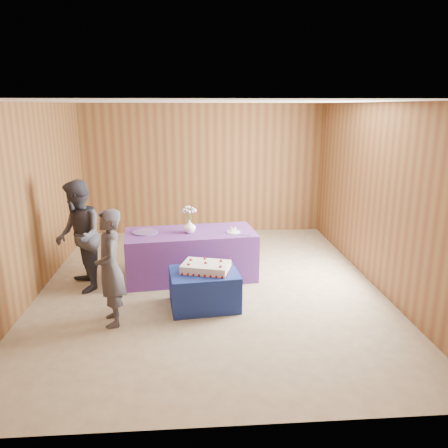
{
  "coord_description": "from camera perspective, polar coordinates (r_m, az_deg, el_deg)",
  "views": [
    {
      "loc": [
        -0.24,
        -6.13,
        2.66
      ],
      "look_at": [
        0.22,
        0.1,
        0.95
      ],
      "focal_mm": 35.0,
      "sensor_mm": 36.0,
      "label": 1
    }
  ],
  "objects": [
    {
      "name": "flower_spray",
      "position": [
        6.68,
        -4.57,
        1.75
      ],
      "size": [
        0.23,
        0.23,
        0.18
      ],
      "color": "#315923",
      "rests_on": "vase"
    },
    {
      "name": "plate",
      "position": [
        6.76,
        1.24,
        -1.04
      ],
      "size": [
        0.24,
        0.24,
        0.01
      ],
      "primitive_type": "cylinder",
      "rotation": [
        0.0,
        0.0,
        -0.13
      ],
      "color": "white",
      "rests_on": "serving_table"
    },
    {
      "name": "cake_slice",
      "position": [
        6.75,
        1.24,
        -0.71
      ],
      "size": [
        0.09,
        0.08,
        0.09
      ],
      "rotation": [
        0.0,
        0.0,
        0.23
      ],
      "color": "white",
      "rests_on": "plate"
    },
    {
      "name": "knife",
      "position": [
        6.62,
        2.23,
        -1.45
      ],
      "size": [
        0.26,
        0.1,
        0.0
      ],
      "primitive_type": "cube",
      "rotation": [
        0.0,
        0.0,
        -0.29
      ],
      "color": "#B2B1B6",
      "rests_on": "serving_table"
    },
    {
      "name": "ground",
      "position": [
        6.69,
        -1.86,
        -8.12
      ],
      "size": [
        6.0,
        6.0,
        0.0
      ],
      "primitive_type": "plane",
      "color": "tan",
      "rests_on": "ground"
    },
    {
      "name": "serving_table",
      "position": [
        6.92,
        -4.36,
        -4.01
      ],
      "size": [
        2.09,
        1.12,
        0.75
      ],
      "primitive_type": "cube",
      "rotation": [
        0.0,
        0.0,
        0.11
      ],
      "color": "#623086",
      "rests_on": "ground"
    },
    {
      "name": "guest_left",
      "position": [
        5.53,
        -14.66,
        -5.58
      ],
      "size": [
        0.47,
        0.6,
        1.47
      ],
      "primitive_type": "imported",
      "rotation": [
        0.0,
        0.0,
        -1.33
      ],
      "color": "#393843",
      "rests_on": "ground"
    },
    {
      "name": "cake_table",
      "position": [
        5.97,
        -2.6,
        -8.48
      ],
      "size": [
        0.98,
        0.8,
        0.5
      ],
      "primitive_type": "cube",
      "rotation": [
        0.0,
        0.0,
        0.12
      ],
      "color": "navy",
      "rests_on": "ground"
    },
    {
      "name": "guest_right",
      "position": [
        6.66,
        -18.42,
        -1.53
      ],
      "size": [
        0.87,
        0.97,
        1.64
      ],
      "primitive_type": "imported",
      "rotation": [
        0.0,
        0.0,
        -1.19
      ],
      "color": "#31313B",
      "rests_on": "ground"
    },
    {
      "name": "vase",
      "position": [
        6.74,
        -4.53,
        -0.31
      ],
      "size": [
        0.25,
        0.25,
        0.2
      ],
      "primitive_type": "imported",
      "rotation": [
        0.0,
        0.0,
        0.35
      ],
      "color": "white",
      "rests_on": "serving_table"
    },
    {
      "name": "platter",
      "position": [
        6.84,
        -10.25,
        -1.05
      ],
      "size": [
        0.53,
        0.53,
        0.02
      ],
      "primitive_type": "cylinder",
      "rotation": [
        0.0,
        0.0,
        0.45
      ],
      "color": "#6B4F9E",
      "rests_on": "serving_table"
    },
    {
      "name": "room_shell",
      "position": [
        6.2,
        -2.01,
        7.36
      ],
      "size": [
        5.04,
        6.04,
        2.72
      ],
      "color": "brown",
      "rests_on": "ground"
    },
    {
      "name": "sheet_cake",
      "position": [
        5.88,
        -2.38,
        -5.65
      ],
      "size": [
        0.74,
        0.6,
        0.15
      ],
      "rotation": [
        0.0,
        0.0,
        -0.29
      ],
      "color": "white",
      "rests_on": "cake_table"
    }
  ]
}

